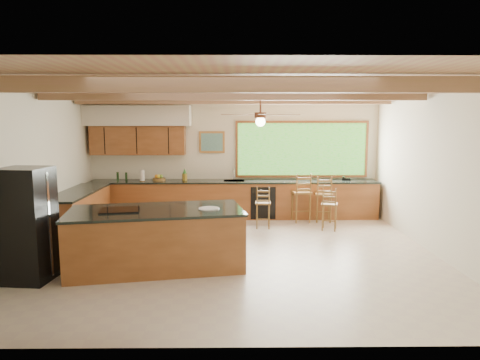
{
  "coord_description": "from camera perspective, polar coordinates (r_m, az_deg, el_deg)",
  "views": [
    {
      "loc": [
        0.04,
        -7.48,
        2.37
      ],
      "look_at": [
        0.13,
        0.8,
        1.23
      ],
      "focal_mm": 32.0,
      "sensor_mm": 36.0,
      "label": 1
    }
  ],
  "objects": [
    {
      "name": "ground",
      "position": [
        7.84,
        -0.86,
        -9.73
      ],
      "size": [
        7.2,
        7.2,
        0.0
      ],
      "primitive_type": "plane",
      "color": "beige",
      "rests_on": "ground"
    },
    {
      "name": "room_shell",
      "position": [
        8.13,
        -2.08,
        6.75
      ],
      "size": [
        7.27,
        6.54,
        3.02
      ],
      "color": "beige",
      "rests_on": "ground"
    },
    {
      "name": "counter_run",
      "position": [
        10.21,
        -5.42,
        -2.93
      ],
      "size": [
        7.12,
        3.1,
        1.22
      ],
      "color": "brown",
      "rests_on": "ground"
    },
    {
      "name": "island",
      "position": [
        7.14,
        -11.05,
        -7.62
      ],
      "size": [
        2.94,
        1.76,
        0.98
      ],
      "rotation": [
        0.0,
        0.0,
        0.17
      ],
      "color": "brown",
      "rests_on": "ground"
    },
    {
      "name": "refrigerator",
      "position": [
        7.09,
        -26.52,
        -5.36
      ],
      "size": [
        0.73,
        0.71,
        1.7
      ],
      "rotation": [
        0.0,
        0.0,
        -0.1
      ],
      "color": "black",
      "rests_on": "ground"
    },
    {
      "name": "bar_stool_a",
      "position": [
        10.13,
        8.22,
        -1.76
      ],
      "size": [
        0.48,
        0.48,
        1.17
      ],
      "rotation": [
        0.0,
        0.0,
        0.16
      ],
      "color": "brown",
      "rests_on": "ground"
    },
    {
      "name": "bar_stool_b",
      "position": [
        9.48,
        3.11,
        -3.18
      ],
      "size": [
        0.36,
        0.36,
        0.94
      ],
      "rotation": [
        0.0,
        0.0,
        -0.05
      ],
      "color": "brown",
      "rests_on": "ground"
    },
    {
      "name": "bar_stool_c",
      "position": [
        9.5,
        11.92,
        -3.29
      ],
      "size": [
        0.42,
        0.42,
        0.95
      ],
      "rotation": [
        0.0,
        0.0,
        -0.28
      ],
      "color": "brown",
      "rests_on": "ground"
    },
    {
      "name": "bar_stool_d",
      "position": [
        10.23,
        11.1,
        -1.94
      ],
      "size": [
        0.42,
        0.42,
        1.11
      ],
      "rotation": [
        0.0,
        0.0,
        -0.07
      ],
      "color": "brown",
      "rests_on": "ground"
    }
  ]
}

